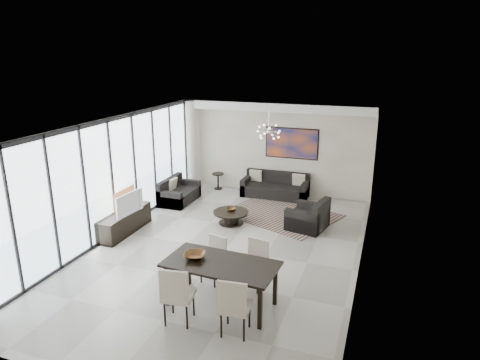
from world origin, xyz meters
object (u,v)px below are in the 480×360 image
at_px(television, 126,203).
at_px(dining_table, 221,267).
at_px(coffee_table, 231,217).
at_px(tv_console, 124,222).
at_px(sofa_main, 275,188).

relative_size(television, dining_table, 0.46).
distance_m(coffee_table, tv_console, 2.75).
xyz_separation_m(television, dining_table, (3.35, -2.10, -0.08)).
distance_m(sofa_main, television, 4.91).
xyz_separation_m(sofa_main, television, (-2.72, -4.05, 0.58)).
relative_size(coffee_table, tv_console, 0.53).
height_order(television, dining_table, television).
bearing_deg(dining_table, tv_console, 148.22).
height_order(coffee_table, sofa_main, sofa_main).
height_order(tv_console, dining_table, dining_table).
bearing_deg(tv_console, coffee_table, 31.88).
height_order(coffee_table, television, television).
bearing_deg(coffee_table, sofa_main, 77.89).
distance_m(coffee_table, sofa_main, 2.59).
xyz_separation_m(coffee_table, tv_console, (-2.33, -1.45, 0.09)).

